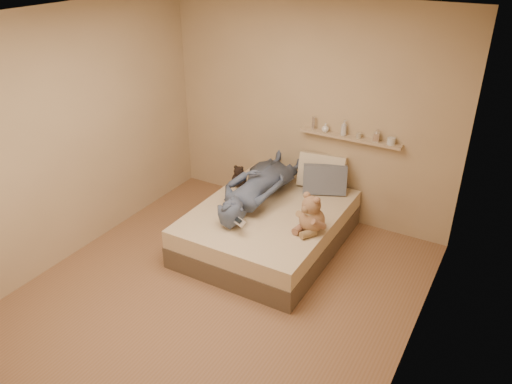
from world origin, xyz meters
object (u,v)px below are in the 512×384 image
Objects in this scene: bed at (268,227)px; game_console at (239,221)px; pillow_grey at (325,179)px; teddy_bear at (311,216)px; person at (260,183)px; dark_plush at (239,178)px; pillow_cream at (322,171)px; wall_shelf at (350,138)px.

game_console is (-0.03, -0.58, 0.37)m from bed.
teddy_bear is at bearing -76.10° from pillow_grey.
pillow_grey is 0.30× the size of person.
bed is 0.75m from dark_plush.
person is (-0.59, -0.50, 0.03)m from pillow_grey.
pillow_cream is at bearing 30.44° from dark_plush.
teddy_bear is 1.06m from pillow_cream.
pillow_cream reaches higher than pillow_grey.
wall_shelf is at bearing 68.87° from game_console.
bed is 0.73m from teddy_bear.
pillow_cream is at bearing -129.70° from person.
dark_plush is 1.38m from wall_shelf.
game_console is 0.80m from person.
bed is 1.15× the size of person.
teddy_bear is (0.61, 0.40, 0.03)m from game_console.
teddy_bear is at bearing -72.82° from pillow_cream.
wall_shelf reaches higher than bed.
person is at bearing 137.98° from bed.
person is (0.37, -0.13, 0.08)m from dark_plush.
wall_shelf is at bearing 91.83° from teddy_bear.
dark_plush is 0.23× the size of wall_shelf.
wall_shelf is at bearing 27.17° from dark_plush.
pillow_grey reaches higher than dark_plush.
bed is at bearing -108.17° from pillow_cream.
wall_shelf is (0.58, 1.49, 0.50)m from game_console.
bed is 4.37× the size of teddy_bear.
bed is 0.97m from pillow_cream.
pillow_grey is 0.77m from person.
teddy_bear reaches higher than bed.
game_console is 0.11× the size of person.
person is (-0.19, 0.78, 0.05)m from game_console.
teddy_bear is 1.19m from wall_shelf.
pillow_grey is at bearing -141.92° from person.
wall_shelf is at bearing 15.88° from pillow_cream.
wall_shelf reaches higher than pillow_cream.
teddy_bear is 0.90m from pillow_grey.
wall_shelf reaches higher than dark_plush.
teddy_bear is 1.27m from dark_plush.
dark_plush is 1.02m from pillow_grey.
wall_shelf is at bearing 58.82° from bed.
dark_plush is at bearing -152.83° from wall_shelf.
dark_plush is (-1.17, 0.51, -0.06)m from teddy_bear.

